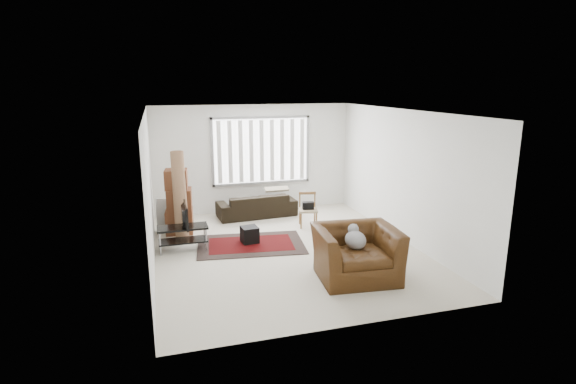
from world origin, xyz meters
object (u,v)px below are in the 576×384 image
object	(u,v)px
tv_stand	(183,233)
moving_boxes	(179,204)
side_chair	(308,208)
sofa	(257,202)
armchair	(356,249)

from	to	relation	value
tv_stand	moving_boxes	distance (m)	1.16
moving_boxes	side_chair	world-z (taller)	moving_boxes
moving_boxes	sofa	bearing A→B (deg)	21.97
moving_boxes	tv_stand	bearing A→B (deg)	-89.94
sofa	armchair	size ratio (longest dim) A/B	1.33
moving_boxes	armchair	distance (m)	4.24
sofa	armchair	world-z (taller)	armchair
sofa	side_chair	world-z (taller)	side_chair
tv_stand	side_chair	xyz separation A→B (m)	(2.85, 0.77, 0.08)
sofa	armchair	distance (m)	4.10
tv_stand	moving_boxes	bearing A→B (deg)	90.06
moving_boxes	armchair	bearing A→B (deg)	-50.13
armchair	sofa	bearing A→B (deg)	106.83
sofa	moving_boxes	bearing A→B (deg)	17.61
armchair	moving_boxes	bearing A→B (deg)	135.15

